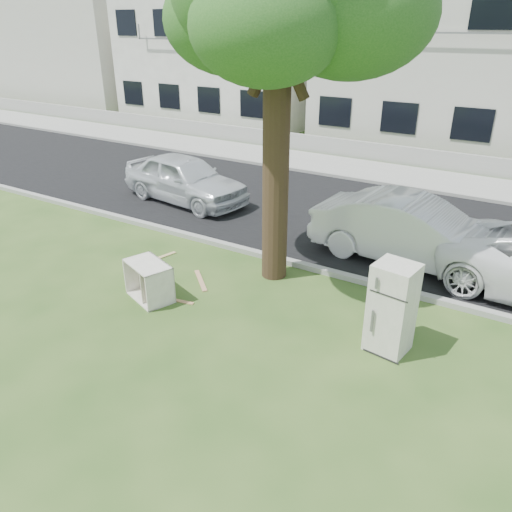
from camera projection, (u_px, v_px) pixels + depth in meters
The scene contains 16 objects.
ground at pixel (245, 317), 9.44m from camera, with size 120.00×120.00×0.00m, color #2D4D1B.
road at pixel (360, 220), 14.06m from camera, with size 120.00×7.00×0.01m, color black.
kerb_near at pixel (303, 268), 11.33m from camera, with size 120.00×0.18×0.12m, color gray.
kerb_far at pixel (398, 187), 16.79m from camera, with size 120.00×0.18×0.12m, color gray.
sidewalk at pixel (410, 177), 17.91m from camera, with size 120.00×2.80×0.01m, color gray.
low_wall at pixel (424, 158), 19.00m from camera, with size 120.00×0.15×0.70m, color gray.
townhouse_left at pixel (233, 53), 27.10m from camera, with size 10.20×8.16×7.04m.
townhouse_center at pixel (465, 56), 21.33m from camera, with size 11.22×8.16×7.44m.
filler_left at pixel (68, 51), 34.25m from camera, with size 16.00×9.00×6.40m, color beige.
fridge at pixel (392, 308), 8.20m from camera, with size 0.66×0.61×1.59m, color beige.
cabinet at pixel (149, 281), 9.94m from camera, with size 0.99×0.61×0.77m, color silver.
plank_a at pixel (171, 299), 10.03m from camera, with size 0.99×0.08×0.02m, color tan.
plank_b at pixel (201, 281), 10.74m from camera, with size 0.98×0.10×0.02m, color tan.
plank_c at pixel (160, 258), 11.78m from camera, with size 0.88×0.10×0.02m, color tan.
car_center at pixel (413, 231), 11.31m from camera, with size 1.60×4.59×1.51m, color silver.
car_left at pixel (185, 179), 15.21m from camera, with size 1.71×4.24×1.45m, color silver.
Camera 1 is at (4.39, -6.74, 5.08)m, focal length 35.00 mm.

